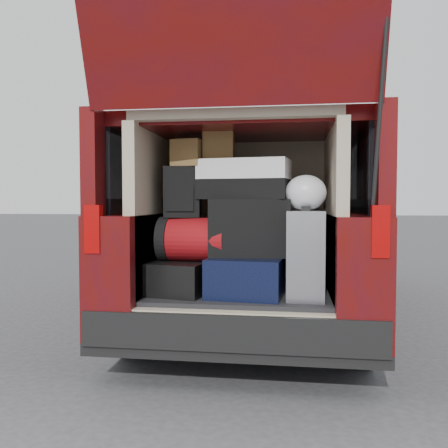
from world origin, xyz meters
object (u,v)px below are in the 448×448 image
(navy_hardshell, at_px, (249,275))
(twotone_duffel, at_px, (245,179))
(red_duffel, at_px, (193,239))
(black_soft_case, at_px, (249,228))
(silver_roller, at_px, (306,254))
(black_hardshell, at_px, (183,276))
(backpack, at_px, (183,192))

(navy_hardshell, height_order, twotone_duffel, twotone_duffel)
(navy_hardshell, distance_m, red_duffel, 0.46)
(navy_hardshell, bearing_deg, red_duffel, -174.13)
(red_duffel, bearing_deg, black_soft_case, 6.25)
(silver_roller, bearing_deg, navy_hardshell, 168.92)
(black_hardshell, xyz_separation_m, red_duffel, (0.08, -0.01, 0.26))
(black_hardshell, distance_m, twotone_duffel, 0.81)
(navy_hardshell, distance_m, black_soft_case, 0.33)
(black_soft_case, xyz_separation_m, backpack, (-0.48, 0.01, 0.25))
(black_soft_case, bearing_deg, twotone_duffel, 127.80)
(red_duffel, relative_size, twotone_duffel, 0.75)
(twotone_duffel, bearing_deg, black_soft_case, -39.94)
(navy_hardshell, xyz_separation_m, backpack, (-0.47, 0.03, 0.58))
(black_hardshell, distance_m, red_duffel, 0.28)
(black_hardshell, xyz_separation_m, twotone_duffel, (0.43, 0.06, 0.68))
(silver_roller, xyz_separation_m, black_soft_case, (-0.38, 0.11, 0.17))
(backpack, bearing_deg, black_hardshell, -83.65)
(red_duffel, bearing_deg, backpack, 163.05)
(black_soft_case, distance_m, backpack, 0.54)
(backpack, height_order, twotone_duffel, twotone_duffel)
(silver_roller, relative_size, black_soft_case, 1.06)
(black_hardshell, height_order, backpack, backpack)
(navy_hardshell, relative_size, twotone_duffel, 0.97)
(twotone_duffel, bearing_deg, backpack, -166.94)
(red_duffel, xyz_separation_m, backpack, (-0.08, 0.03, 0.33))
(silver_roller, height_order, black_soft_case, black_soft_case)
(silver_roller, height_order, backpack, backpack)
(black_soft_case, height_order, backpack, backpack)
(navy_hardshell, height_order, backpack, backpack)
(black_soft_case, bearing_deg, black_hardshell, 177.68)
(black_hardshell, relative_size, navy_hardshell, 0.93)
(red_duffel, height_order, backpack, backpack)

